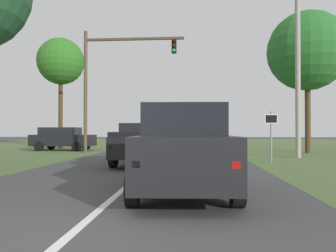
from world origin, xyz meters
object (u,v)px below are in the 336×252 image
object	(u,v)px
traffic_light	(109,73)
oak_tree_right	(307,51)
crossing_suv_far	(63,138)
utility_pole_right	(298,65)
keep_moving_sign	(271,130)
extra_tree_1	(61,62)
red_suv_near	(183,148)
pickup_truck_lead	(144,143)

from	to	relation	value
traffic_light	oak_tree_right	xyz separation A→B (m)	(13.22, 0.72, 1.43)
crossing_suv_far	utility_pole_right	xyz separation A→B (m)	(15.47, -5.63, 4.16)
keep_moving_sign	extra_tree_1	distance (m)	20.12
red_suv_near	traffic_light	size ratio (longest dim) A/B	0.62
utility_pole_right	extra_tree_1	xyz separation A→B (m)	(-17.13, 9.28, 2.36)
pickup_truck_lead	oak_tree_right	world-z (taller)	oak_tree_right
utility_pole_right	extra_tree_1	world-z (taller)	utility_pole_right
traffic_light	extra_tree_1	distance (m)	8.57
keep_moving_sign	extra_tree_1	world-z (taller)	extra_tree_1
oak_tree_right	utility_pole_right	world-z (taller)	utility_pole_right
crossing_suv_far	extra_tree_1	world-z (taller)	extra_tree_1
red_suv_near	pickup_truck_lead	bearing A→B (deg)	106.59
keep_moving_sign	traffic_light	bearing A→B (deg)	146.95
traffic_light	utility_pole_right	distance (m)	11.81
crossing_suv_far	extra_tree_1	bearing A→B (deg)	114.44
pickup_truck_lead	utility_pole_right	xyz separation A→B (m)	(7.86, 4.12, 4.13)
keep_moving_sign	crossing_suv_far	distance (m)	15.78
pickup_truck_lead	oak_tree_right	size ratio (longest dim) A/B	0.56
pickup_truck_lead	oak_tree_right	xyz separation A→B (m)	(9.76, 8.18, 5.83)
red_suv_near	crossing_suv_far	xyz separation A→B (m)	(-9.48, 16.04, -0.17)
traffic_light	utility_pole_right	world-z (taller)	utility_pole_right
crossing_suv_far	keep_moving_sign	bearing A→B (deg)	-31.82
pickup_truck_lead	extra_tree_1	size ratio (longest dim) A/B	0.56
utility_pole_right	extra_tree_1	distance (m)	19.63
extra_tree_1	keep_moving_sign	bearing A→B (deg)	-38.47
red_suv_near	extra_tree_1	distance (m)	23.50
traffic_light	oak_tree_right	bearing A→B (deg)	3.12
utility_pole_right	keep_moving_sign	bearing A→B (deg)	-127.66
traffic_light	crossing_suv_far	size ratio (longest dim) A/B	1.79
oak_tree_right	utility_pole_right	size ratio (longest dim) A/B	0.93
traffic_light	oak_tree_right	distance (m)	13.31
traffic_light	crossing_suv_far	bearing A→B (deg)	151.04
red_suv_near	keep_moving_sign	distance (m)	8.68
oak_tree_right	utility_pole_right	xyz separation A→B (m)	(-1.89, -4.06, -1.70)
red_suv_near	crossing_suv_far	world-z (taller)	red_suv_near
traffic_light	pickup_truck_lead	bearing A→B (deg)	-65.09
extra_tree_1	oak_tree_right	bearing A→B (deg)	-15.35
crossing_suv_far	utility_pole_right	bearing A→B (deg)	-20.01
traffic_light	extra_tree_1	bearing A→B (deg)	134.32
crossing_suv_far	extra_tree_1	xyz separation A→B (m)	(-1.66, 3.65, 6.52)
keep_moving_sign	oak_tree_right	xyz separation A→B (m)	(3.96, 6.74, 5.24)
red_suv_near	crossing_suv_far	bearing A→B (deg)	120.59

